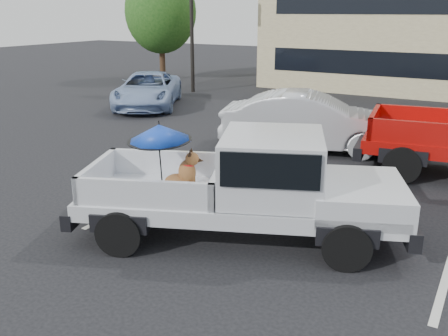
{
  "coord_description": "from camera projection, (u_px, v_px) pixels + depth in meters",
  "views": [
    {
      "loc": [
        3.36,
        -6.51,
        3.83
      ],
      "look_at": [
        -0.57,
        0.43,
        1.3
      ],
      "focal_mm": 40.0,
      "sensor_mm": 36.0,
      "label": 1
    }
  ],
  "objects": [
    {
      "name": "ground",
      "position": [
        241.0,
        256.0,
        8.14
      ],
      "size": [
        90.0,
        90.0,
        0.0
      ],
      "primitive_type": "plane",
      "color": "black",
      "rests_on": "ground"
    },
    {
      "name": "stripe_left",
      "position": [
        164.0,
        189.0,
        11.21
      ],
      "size": [
        0.12,
        5.0,
        0.01
      ],
      "primitive_type": "cube",
      "color": "silver",
      "rests_on": "ground"
    },
    {
      "name": "tree_left",
      "position": [
        161.0,
        12.0,
        27.68
      ],
      "size": [
        3.96,
        3.96,
        6.02
      ],
      "color": "#332114",
      "rests_on": "ground"
    },
    {
      "name": "silver_pickup",
      "position": [
        258.0,
        181.0,
        8.48
      ],
      "size": [
        6.01,
        3.93,
        2.06
      ],
      "rotation": [
        0.0,
        0.0,
        0.38
      ],
      "color": "black",
      "rests_on": "ground"
    },
    {
      "name": "silver_sedan",
      "position": [
        310.0,
        122.0,
        14.09
      ],
      "size": [
        5.26,
        3.11,
        1.64
      ],
      "primitive_type": "imported",
      "rotation": [
        0.0,
        0.0,
        1.87
      ],
      "color": "silver",
      "rests_on": "ground"
    },
    {
      "name": "blue_suv",
      "position": [
        148.0,
        90.0,
        20.49
      ],
      "size": [
        4.45,
        5.54,
        1.4
      ],
      "primitive_type": "imported",
      "rotation": [
        0.0,
        0.0,
        0.5
      ],
      "color": "#849DC6",
      "rests_on": "ground"
    }
  ]
}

